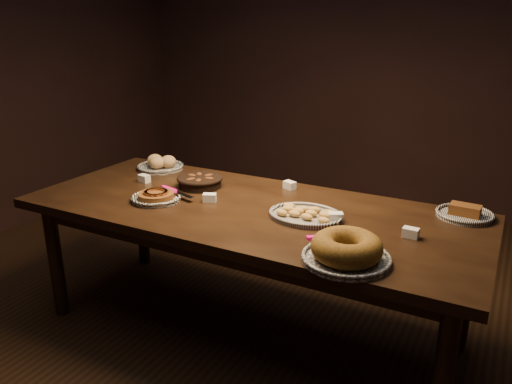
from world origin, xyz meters
The scene contains 9 objects.
ground centered at (0.00, 0.00, 0.00)m, with size 5.00×5.00×0.00m, color black.
buffet_table centered at (0.00, 0.00, 0.68)m, with size 2.40×1.00×0.75m.
apple_tart_plate centered at (-0.49, -0.15, 0.77)m, with size 0.33×0.28×0.05m.
madeleine_platter centered at (0.33, 0.00, 0.77)m, with size 0.37×0.30×0.04m.
bundt_cake_plate centered at (0.65, -0.36, 0.80)m, with size 0.39×0.43×0.11m.
croissant_basket centered at (-0.41, 0.16, 0.79)m, with size 0.31×0.31×0.07m.
bread_roll_plate centered at (-0.86, 0.35, 0.78)m, with size 0.30×0.30×0.09m.
loaf_plate centered at (1.02, 0.38, 0.77)m, with size 0.28×0.28×0.06m.
tent_cards centered at (0.08, 0.09, 0.77)m, with size 1.67×0.47×0.04m.
Camera 1 is at (1.19, -2.14, 1.67)m, focal length 35.00 mm.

